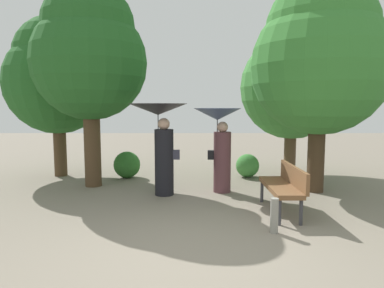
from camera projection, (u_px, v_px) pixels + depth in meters
The scene contains 11 objects.
ground_plane at pixel (193, 253), 4.43m from camera, with size 40.00×40.00×0.00m, color gray.
person_left at pixel (159, 130), 7.23m from camera, with size 1.23×1.23×1.93m.
person_right at pixel (218, 134), 7.51m from camera, with size 1.03×1.03×1.83m.
park_bench at pixel (283, 184), 6.11m from camera, with size 0.50×1.50×0.83m.
tree_near_left at pixel (88, 52), 7.86m from camera, with size 2.61×2.61×4.66m.
tree_near_right at pixel (290, 80), 9.30m from camera, with size 2.77×2.77×4.12m.
tree_mid_left at pixel (55, 75), 9.11m from camera, with size 2.68×2.68×4.22m.
tree_mid_right at pixel (318, 56), 7.37m from camera, with size 2.92×2.92×4.61m.
bush_path_left at pixel (125, 165), 9.08m from camera, with size 0.70×0.70×0.70m, color #2D6B28.
bush_path_right at pixel (246, 166), 9.20m from camera, with size 0.61×0.61×0.61m, color #428C3D.
path_marker_post at pixel (273, 216), 5.13m from camera, with size 0.12×0.12×0.53m, color gray.
Camera 1 is at (-0.04, -4.25, 1.87)m, focal length 32.47 mm.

